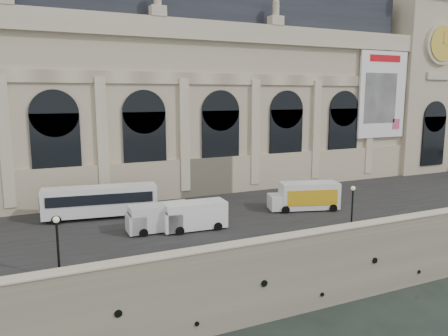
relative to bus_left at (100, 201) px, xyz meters
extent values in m
plane|color=black|center=(20.31, -16.84, -7.94)|extent=(260.00, 260.00, 0.00)
cube|color=gray|center=(20.31, 18.16, -4.94)|extent=(160.00, 70.00, 6.00)
cube|color=#2D2D2D|center=(20.31, -2.84, -1.91)|extent=(160.00, 24.00, 0.06)
cube|color=gray|center=(20.31, -16.24, -1.39)|extent=(160.00, 1.20, 1.10)
cube|color=beige|center=(20.31, -16.24, -0.79)|extent=(160.00, 1.40, 0.12)
cube|color=#B9AE8E|center=(14.31, 14.16, 9.06)|extent=(68.00, 18.00, 22.00)
cube|color=beige|center=(14.31, 5.01, 0.56)|extent=(68.60, 0.40, 5.00)
cube|color=beige|center=(14.31, 4.86, 18.86)|extent=(69.00, 0.80, 2.40)
cube|color=beige|center=(14.31, 5.01, 13.06)|extent=(68.00, 0.30, 1.40)
cube|color=#242930|center=(14.31, 14.16, 23.06)|extent=(64.00, 15.00, 6.00)
cube|color=beige|center=(-8.69, 4.91, 6.06)|extent=(1.20, 0.50, 14.00)
cube|color=black|center=(-3.69, 4.98, 4.56)|extent=(5.20, 0.25, 9.00)
cylinder|color=black|center=(-3.69, 4.98, 9.06)|extent=(5.20, 0.25, 5.20)
cube|color=beige|center=(1.31, 4.91, 6.06)|extent=(1.20, 0.50, 14.00)
cube|color=black|center=(6.31, 4.98, 4.56)|extent=(5.20, 0.25, 9.00)
cylinder|color=black|center=(6.31, 4.98, 9.06)|extent=(5.20, 0.25, 5.20)
cube|color=beige|center=(11.31, 4.91, 6.06)|extent=(1.20, 0.50, 14.00)
cube|color=black|center=(16.31, 4.98, 4.56)|extent=(5.20, 0.25, 9.00)
cylinder|color=black|center=(16.31, 4.98, 9.06)|extent=(5.20, 0.25, 5.20)
cube|color=beige|center=(21.31, 4.91, 6.06)|extent=(1.20, 0.50, 14.00)
cube|color=black|center=(26.31, 4.98, 4.56)|extent=(5.20, 0.25, 9.00)
cylinder|color=black|center=(26.31, 4.98, 9.06)|extent=(5.20, 0.25, 5.20)
cube|color=beige|center=(31.31, 4.91, 6.06)|extent=(1.20, 0.50, 14.00)
cube|color=black|center=(36.31, 4.98, 4.56)|extent=(5.20, 0.25, 9.00)
cylinder|color=black|center=(36.31, 4.98, 9.06)|extent=(5.20, 0.25, 5.20)
cube|color=beige|center=(41.31, 4.91, 6.06)|extent=(1.20, 0.50, 14.00)
cube|color=white|center=(43.31, 4.71, 11.06)|extent=(9.00, 0.35, 13.00)
cube|color=red|center=(43.31, 4.51, 16.46)|extent=(6.00, 0.06, 1.00)
cube|color=gray|center=(42.81, 4.51, 10.56)|extent=(6.20, 0.06, 7.50)
cube|color=#D34A6E|center=(46.31, 4.51, 6.56)|extent=(1.40, 0.06, 1.60)
cube|color=#B9AE8E|center=(54.31, 11.16, 13.06)|extent=(12.00, 14.00, 30.00)
cylinder|color=beige|center=(54.31, 3.91, 19.06)|extent=(6.60, 0.50, 6.60)
cylinder|color=black|center=(54.31, 3.61, 19.06)|extent=(5.40, 0.15, 5.40)
cylinder|color=yellow|center=(54.31, 3.54, 19.06)|extent=(5.50, 0.06, 5.50)
cube|color=yellow|center=(54.31, 3.46, 19.96)|extent=(0.14, 0.05, 2.00)
cube|color=yellow|center=(54.91, 3.46, 19.06)|extent=(1.40, 0.05, 0.14)
cube|color=black|center=(54.31, 4.01, 3.56)|extent=(5.00, 0.25, 8.00)
cube|color=white|center=(0.01, 0.00, 0.01)|extent=(11.93, 4.06, 3.02)
cube|color=black|center=(-5.80, 0.82, 0.30)|extent=(0.40, 2.23, 1.17)
cube|color=black|center=(-0.16, -1.25, 0.40)|extent=(10.63, 1.59, 1.07)
cube|color=black|center=(0.19, 1.24, 0.40)|extent=(10.63, 1.59, 1.07)
cylinder|color=black|center=(-4.50, -0.59, -1.45)|extent=(1.01, 0.43, 0.98)
cylinder|color=black|center=(-4.16, 1.82, -1.45)|extent=(1.01, 0.43, 0.98)
cylinder|color=black|center=(4.19, -1.83, -1.45)|extent=(1.01, 0.43, 0.98)
cylinder|color=black|center=(4.53, 0.59, -1.45)|extent=(1.01, 0.43, 0.98)
cube|color=silver|center=(4.40, -7.00, -0.50)|extent=(5.83, 2.41, 2.45)
cube|color=silver|center=(2.10, -6.93, -0.87)|extent=(1.68, 2.29, 1.71)
cube|color=black|center=(1.50, -6.91, -0.29)|extent=(0.12, 1.92, 0.85)
cylinder|color=black|center=(2.53, -8.06, -1.54)|extent=(0.82, 0.29, 0.81)
cylinder|color=black|center=(2.59, -5.82, -1.54)|extent=(0.82, 0.29, 0.81)
cylinder|color=black|center=(6.21, -8.17, -1.54)|extent=(0.82, 0.29, 0.81)
cylinder|color=black|center=(6.28, -5.93, -1.54)|extent=(0.82, 0.29, 0.81)
cube|color=white|center=(7.71, -7.91, -0.45)|extent=(6.10, 2.65, 2.55)
cube|color=white|center=(5.32, -7.78, -0.83)|extent=(1.80, 2.41, 1.77)
cube|color=black|center=(4.70, -7.74, -0.22)|extent=(0.17, 1.99, 0.89)
cylinder|color=black|center=(5.73, -8.96, -1.52)|extent=(0.86, 0.32, 0.84)
cylinder|color=black|center=(5.86, -6.64, -1.52)|extent=(0.86, 0.32, 0.84)
cylinder|color=black|center=(9.56, -9.17, -1.52)|extent=(0.86, 0.32, 0.84)
cylinder|color=black|center=(9.68, -6.85, -1.52)|extent=(0.86, 0.32, 0.84)
cube|color=white|center=(22.16, -6.43, -0.24)|extent=(7.05, 4.33, 2.97)
cube|color=gold|center=(21.79, -7.68, -0.24)|extent=(5.50, 1.71, 1.76)
cube|color=red|center=(21.79, -7.68, -0.24)|extent=(3.17, 0.99, 0.66)
cube|color=white|center=(18.58, -5.35, -0.90)|extent=(2.39, 2.83, 1.65)
cylinder|color=black|center=(18.84, -6.75, -1.50)|extent=(0.93, 0.55, 0.88)
cylinder|color=black|center=(19.58, -4.33, -1.50)|extent=(0.93, 0.55, 0.88)
cylinder|color=black|center=(24.11, -8.35, -1.50)|extent=(0.93, 0.55, 0.88)
cylinder|color=black|center=(24.84, -5.92, -1.50)|extent=(0.93, 0.55, 0.88)
cylinder|color=black|center=(-5.28, -14.49, -1.73)|extent=(0.47, 0.47, 0.42)
cylinder|color=black|center=(-5.28, -14.49, 0.18)|extent=(0.17, 0.17, 4.24)
sphere|color=beige|center=(-5.28, -14.49, 2.41)|extent=(0.47, 0.47, 0.47)
cylinder|color=black|center=(21.69, -14.12, -1.74)|extent=(0.44, 0.44, 0.40)
cylinder|color=black|center=(21.69, -14.12, 0.05)|extent=(0.16, 0.16, 3.98)
sphere|color=beige|center=(21.69, -14.12, 2.13)|extent=(0.44, 0.44, 0.44)
camera|label=1|loc=(-7.03, -46.31, 11.07)|focal=35.00mm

